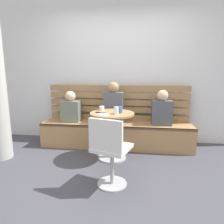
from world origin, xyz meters
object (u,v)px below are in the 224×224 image
at_px(booth_bench, 116,135).
at_px(phone_on_table, 100,113).
at_px(cafe_table, 112,127).
at_px(cup_water_clear, 116,110).
at_px(plate_small, 103,115).
at_px(person_adult, 113,105).
at_px(cup_ceramic_white, 102,108).
at_px(person_child_middle, 71,108).
at_px(cup_mug_blue, 120,110).
at_px(person_child_left, 162,110).
at_px(white_chair, 110,150).

bearing_deg(booth_bench, phone_on_table, -106.75).
bearing_deg(cafe_table, cup_water_clear, -53.44).
bearing_deg(booth_bench, plate_small, -98.41).
bearing_deg(person_adult, cup_ceramic_white, -110.39).
bearing_deg(cup_ceramic_white, phone_on_table, -85.48).
bearing_deg(person_child_middle, cafe_table, -32.83).
relative_size(booth_bench, cup_mug_blue, 28.42).
bearing_deg(booth_bench, cup_water_clear, -83.32).
xyz_separation_m(cup_water_clear, plate_small, (-0.18, -0.08, -0.05)).
height_order(person_child_middle, plate_small, person_child_middle).
height_order(cup_ceramic_white, plate_small, cup_ceramic_white).
relative_size(person_child_left, cup_mug_blue, 6.42).
relative_size(person_adult, plate_small, 4.34).
relative_size(person_child_middle, plate_small, 3.35).
bearing_deg(plate_small, cafe_table, 60.35).
bearing_deg(phone_on_table, booth_bench, -9.58).
distance_m(cup_ceramic_white, plate_small, 0.35).
distance_m(person_child_middle, cup_mug_blue, 1.11).
height_order(cafe_table, person_child_middle, person_child_middle).
bearing_deg(plate_small, person_child_left, 38.59).
height_order(cafe_table, cup_mug_blue, cup_mug_blue).
bearing_deg(white_chair, person_child_left, 62.04).
bearing_deg(phone_on_table, cafe_table, -69.03).
bearing_deg(cup_water_clear, phone_on_table, 165.91).
relative_size(cup_water_clear, phone_on_table, 0.79).
xyz_separation_m(person_child_left, phone_on_table, (-0.97, -0.58, 0.04)).
bearing_deg(white_chair, cup_ceramic_white, 105.72).
relative_size(booth_bench, white_chair, 3.18).
relative_size(booth_bench, cup_ceramic_white, 33.75).
bearing_deg(person_child_middle, booth_bench, -0.49).
bearing_deg(cup_water_clear, booth_bench, 96.68).
xyz_separation_m(person_adult, cup_ceramic_white, (-0.14, -0.38, 0.00)).
relative_size(person_adult, phone_on_table, 5.27).
relative_size(white_chair, person_adult, 1.15).
xyz_separation_m(cafe_table, person_adult, (-0.05, 0.54, 0.25)).
distance_m(white_chair, cup_ceramic_white, 1.05).
distance_m(white_chair, cup_mug_blue, 0.86).
xyz_separation_m(person_adult, cup_water_clear, (0.12, -0.64, 0.02)).
distance_m(person_adult, cup_water_clear, 0.66).
xyz_separation_m(person_adult, cup_mug_blue, (0.16, -0.55, 0.02)).
relative_size(person_child_left, person_child_middle, 1.07).
bearing_deg(plate_small, cup_ceramic_white, 103.82).
xyz_separation_m(cafe_table, white_chair, (0.09, -0.81, -0.05)).
relative_size(booth_bench, person_child_left, 4.43).
distance_m(person_adult, person_child_middle, 0.80).
xyz_separation_m(cup_mug_blue, cup_water_clear, (-0.04, -0.09, 0.01)).
bearing_deg(cup_mug_blue, cup_ceramic_white, 150.66).
distance_m(white_chair, plate_small, 0.71).
bearing_deg(person_adult, cup_mug_blue, -73.54).
height_order(person_child_left, cup_mug_blue, person_child_left).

